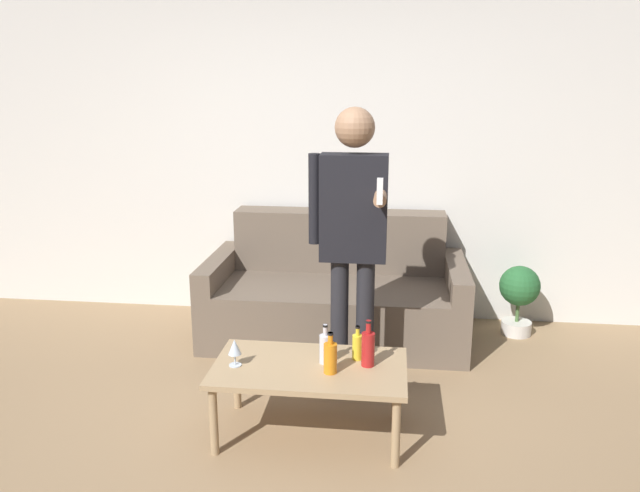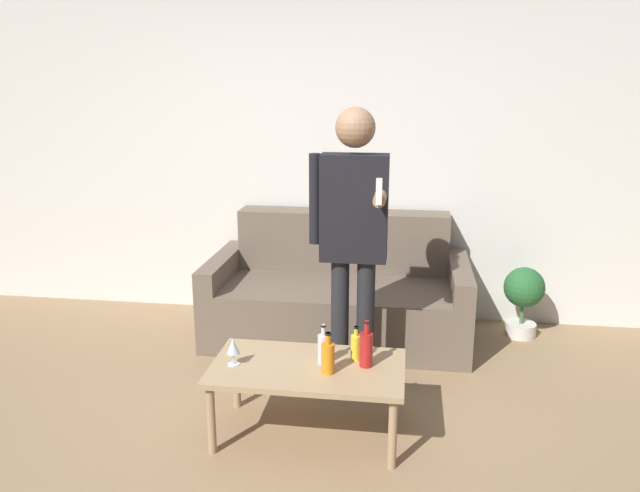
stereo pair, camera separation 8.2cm
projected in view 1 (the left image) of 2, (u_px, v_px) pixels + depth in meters
ground_plane at (266, 478)px, 3.03m from camera, size 16.00×16.00×0.00m
wall_back at (321, 149)px, 4.88m from camera, size 8.00×0.06×2.70m
couch at (336, 294)px, 4.68m from camera, size 1.89×0.94×0.90m
coffee_table at (310, 373)px, 3.31m from camera, size 1.02×0.58×0.41m
bottle_orange at (330, 357)px, 3.20m from camera, size 0.07×0.07×0.22m
bottle_green at (368, 348)px, 3.28m from camera, size 0.07×0.07×0.25m
bottle_dark at (357, 346)px, 3.36m from camera, size 0.06×0.06×0.19m
bottle_yellow at (325, 348)px, 3.31m from camera, size 0.06×0.06×0.22m
wine_glass_near at (235, 348)px, 3.28m from camera, size 0.07×0.07×0.15m
person_standing_front at (353, 227)px, 3.66m from camera, size 0.46×0.43×1.73m
potted_plant at (519, 293)px, 4.67m from camera, size 0.30×0.30×0.54m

